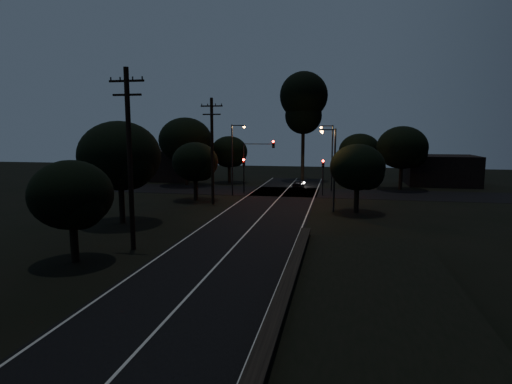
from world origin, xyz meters
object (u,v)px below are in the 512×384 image
(tall_pine, at_px, (304,102))
(streetlight_c, at_px, (333,164))
(utility_pole_mid, at_px, (130,157))
(signal_mast, at_px, (258,157))
(signal_right, at_px, (323,171))
(car, at_px, (298,184))
(utility_pole_far, at_px, (212,149))
(streetlight_a, at_px, (234,155))
(streetlight_b, at_px, (331,153))
(signal_left, at_px, (244,169))

(tall_pine, distance_m, streetlight_c, 26.44)
(utility_pole_mid, xyz_separation_m, signal_mast, (3.09, 24.99, -1.40))
(utility_pole_mid, relative_size, signal_right, 2.68)
(tall_pine, bearing_deg, signal_mast, -104.62)
(signal_mast, relative_size, car, 2.08)
(utility_pole_mid, relative_size, utility_pole_far, 1.05)
(streetlight_a, xyz_separation_m, streetlight_c, (11.14, -8.00, -0.29))
(streetlight_a, bearing_deg, streetlight_b, 29.48)
(car, bearing_deg, signal_left, 48.30)
(car, bearing_deg, streetlight_c, 108.47)
(utility_pole_mid, height_order, streetlight_a, utility_pole_mid)
(streetlight_c, bearing_deg, signal_mast, 131.19)
(tall_pine, height_order, signal_right, tall_pine)
(signal_mast, bearing_deg, tall_pine, 75.38)
(streetlight_a, bearing_deg, tall_pine, 69.64)
(utility_pole_mid, distance_m, signal_right, 27.30)
(signal_right, height_order, streetlight_b, streetlight_b)
(utility_pole_mid, bearing_deg, signal_left, 86.79)
(utility_pole_far, distance_m, streetlight_b, 16.51)
(tall_pine, xyz_separation_m, streetlight_c, (4.83, -25.00, -7.11))
(car, bearing_deg, streetlight_a, 53.17)
(tall_pine, distance_m, streetlight_a, 19.37)
(streetlight_c, bearing_deg, tall_pine, 100.93)
(streetlight_c, bearing_deg, streetlight_a, 144.31)
(utility_pole_mid, xyz_separation_m, signal_right, (10.60, 24.99, -2.90))
(streetlight_a, height_order, car, streetlight_a)
(signal_mast, bearing_deg, signal_left, -179.87)
(signal_mast, xyz_separation_m, car, (4.15, 6.01, -3.83))
(signal_right, bearing_deg, tall_pine, 103.49)
(utility_pole_mid, xyz_separation_m, streetlight_b, (11.31, 29.00, -1.10))
(utility_pole_far, bearing_deg, streetlight_b, 46.70)
(car, bearing_deg, signal_right, 121.67)
(signal_right, bearing_deg, streetlight_b, 80.00)
(signal_left, height_order, signal_right, same)
(utility_pole_far, relative_size, tall_pine, 0.66)
(utility_pole_mid, distance_m, car, 32.26)
(tall_pine, height_order, car, tall_pine)
(signal_right, xyz_separation_m, streetlight_b, (0.71, 4.01, 1.80))
(utility_pole_far, height_order, streetlight_a, utility_pole_far)
(signal_right, distance_m, streetlight_a, 10.26)
(tall_pine, bearing_deg, streetlight_b, -68.62)
(utility_pole_far, relative_size, signal_left, 2.56)
(tall_pine, xyz_separation_m, streetlight_a, (-6.31, -17.00, -6.82))
(streetlight_a, bearing_deg, utility_pole_mid, -91.73)
(utility_pole_mid, distance_m, signal_mast, 25.22)
(signal_left, xyz_separation_m, signal_mast, (1.69, 0.00, 1.50))
(utility_pole_far, height_order, tall_pine, tall_pine)
(utility_pole_far, height_order, signal_right, utility_pole_far)
(utility_pole_mid, distance_m, utility_pole_far, 17.00)
(utility_pole_mid, distance_m, tall_pine, 41.01)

